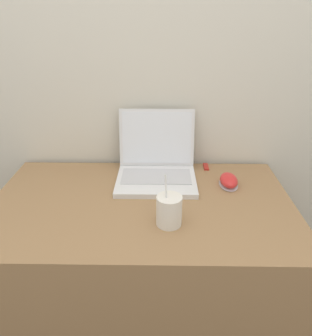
{
  "coord_description": "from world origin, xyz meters",
  "views": [
    {
      "loc": [
        0.07,
        -0.68,
        1.35
      ],
      "look_at": [
        0.05,
        0.41,
        0.81
      ],
      "focal_mm": 35.0,
      "sensor_mm": 36.0,
      "label": 1
    }
  ],
  "objects_px": {
    "laptop": "(156,164)",
    "computer_mouse": "(229,181)",
    "usb_stick": "(206,167)",
    "drink_cup": "(169,210)"
  },
  "relations": [
    {
      "from": "laptop",
      "to": "drink_cup",
      "type": "height_order",
      "value": "laptop"
    },
    {
      "from": "computer_mouse",
      "to": "usb_stick",
      "type": "relative_size",
      "value": 1.9
    },
    {
      "from": "computer_mouse",
      "to": "usb_stick",
      "type": "height_order",
      "value": "computer_mouse"
    },
    {
      "from": "laptop",
      "to": "drink_cup",
      "type": "bearing_deg",
      "value": -82.06
    },
    {
      "from": "computer_mouse",
      "to": "usb_stick",
      "type": "xyz_separation_m",
      "value": [
        -0.07,
        0.16,
        -0.02
      ]
    },
    {
      "from": "laptop",
      "to": "drink_cup",
      "type": "distance_m",
      "value": 0.33
    },
    {
      "from": "laptop",
      "to": "computer_mouse",
      "type": "xyz_separation_m",
      "value": [
        0.28,
        -0.06,
        -0.04
      ]
    },
    {
      "from": "usb_stick",
      "to": "laptop",
      "type": "bearing_deg",
      "value": -156.93
    },
    {
      "from": "laptop",
      "to": "computer_mouse",
      "type": "distance_m",
      "value": 0.29
    },
    {
      "from": "laptop",
      "to": "usb_stick",
      "type": "bearing_deg",
      "value": 23.07
    }
  ]
}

